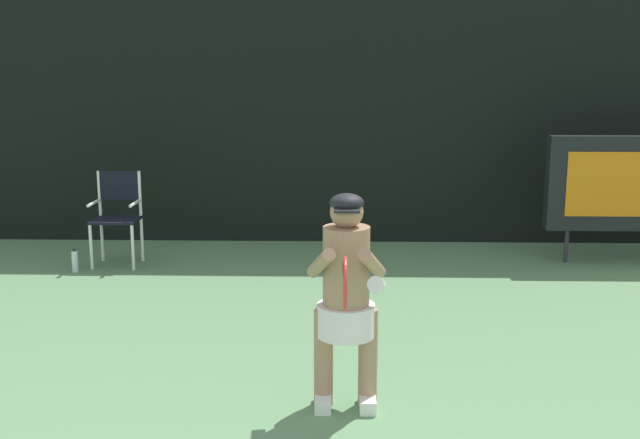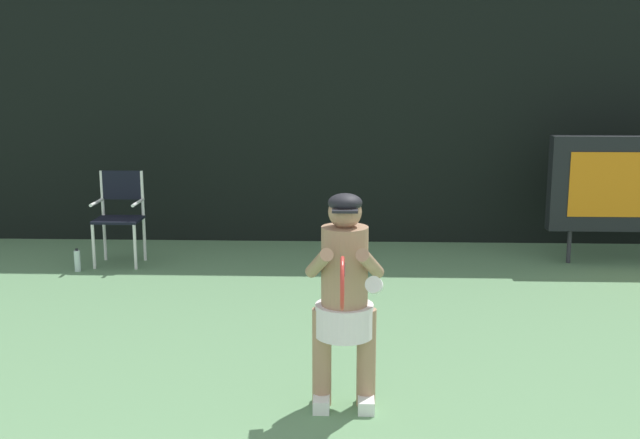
{
  "view_description": "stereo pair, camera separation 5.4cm",
  "coord_description": "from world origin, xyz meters",
  "px_view_note": "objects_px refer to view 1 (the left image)",
  "views": [
    {
      "loc": [
        0.48,
        -1.34,
        2.26
      ],
      "look_at": [
        0.31,
        4.68,
        1.05
      ],
      "focal_mm": 42.44,
      "sensor_mm": 36.0,
      "label": 1
    },
    {
      "loc": [
        0.53,
        -1.33,
        2.26
      ],
      "look_at": [
        0.31,
        4.68,
        1.05
      ],
      "focal_mm": 42.44,
      "sensor_mm": 36.0,
      "label": 2
    }
  ],
  "objects_px": {
    "umpire_chair": "(117,212)",
    "water_bottle": "(75,261)",
    "tennis_racket": "(345,282)",
    "tennis_player": "(346,293)"
  },
  "relations": [
    {
      "from": "tennis_player",
      "to": "tennis_racket",
      "type": "bearing_deg",
      "value": -91.06
    },
    {
      "from": "umpire_chair",
      "to": "tennis_racket",
      "type": "distance_m",
      "value": 5.11
    },
    {
      "from": "tennis_player",
      "to": "tennis_racket",
      "type": "height_order",
      "value": "tennis_player"
    },
    {
      "from": "umpire_chair",
      "to": "tennis_player",
      "type": "distance_m",
      "value": 4.58
    },
    {
      "from": "water_bottle",
      "to": "tennis_racket",
      "type": "relative_size",
      "value": 0.44
    },
    {
      "from": "water_bottle",
      "to": "tennis_racket",
      "type": "xyz_separation_m",
      "value": [
        3.02,
        -3.97,
        0.93
      ]
    },
    {
      "from": "umpire_chair",
      "to": "tennis_racket",
      "type": "bearing_deg",
      "value": -58.94
    },
    {
      "from": "umpire_chair",
      "to": "water_bottle",
      "type": "distance_m",
      "value": 0.74
    },
    {
      "from": "water_bottle",
      "to": "tennis_racket",
      "type": "height_order",
      "value": "tennis_racket"
    },
    {
      "from": "tennis_racket",
      "to": "umpire_chair",
      "type": "bearing_deg",
      "value": 127.41
    }
  ]
}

